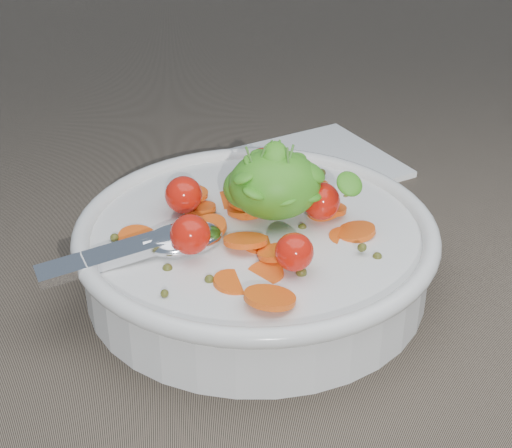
{
  "coord_description": "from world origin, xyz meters",
  "views": [
    {
      "loc": [
        -0.08,
        -0.51,
        0.36
      ],
      "look_at": [
        -0.03,
        0.0,
        0.06
      ],
      "focal_mm": 55.0,
      "sensor_mm": 36.0,
      "label": 1
    }
  ],
  "objects": [
    {
      "name": "bowl",
      "position": [
        -0.03,
        0.0,
        0.03
      ],
      "size": [
        0.3,
        0.28,
        0.12
      ],
      "color": "white",
      "rests_on": "ground"
    },
    {
      "name": "napkin",
      "position": [
        0.05,
        0.21,
        0.0
      ],
      "size": [
        0.21,
        0.2,
        0.01
      ],
      "primitive_type": "cube",
      "rotation": [
        0.0,
        0.0,
        0.42
      ],
      "color": "white",
      "rests_on": "ground"
    },
    {
      "name": "ground",
      "position": [
        0.0,
        0.0,
        0.0
      ],
      "size": [
        6.0,
        6.0,
        0.0
      ],
      "primitive_type": "plane",
      "color": "#716351",
      "rests_on": "ground"
    }
  ]
}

